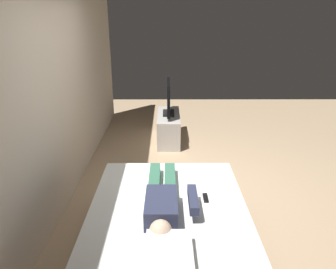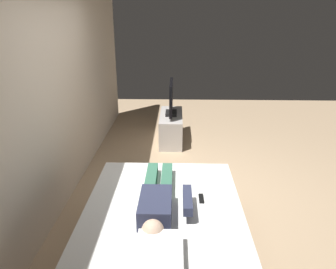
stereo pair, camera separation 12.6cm
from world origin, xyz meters
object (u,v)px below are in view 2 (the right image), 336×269
Objects in this scene: tv_stand at (171,127)px; tv at (171,99)px; person at (158,200)px; remote at (201,198)px; bed at (163,234)px; pillow at (159,257)px.

tv_stand is 1.25× the size of tv.
remote is (0.15, -0.40, -0.07)m from person.
remote is 0.17× the size of tv.
tv is at bearing -1.15° from person.
bed is 2.28× the size of tv.
person is (0.71, 0.05, 0.02)m from pillow.
bed is 4.18× the size of pillow.
tv_stand is 0.53m from tv.
person reaches higher than remote.
remote is (0.18, -0.36, 0.29)m from bed.
bed is 0.49m from remote.
tv_stand is at bearing 6.79° from remote.
remote is at bearing -22.45° from pillow.
pillow is 0.94m from remote.
remote is (0.86, -0.36, -0.05)m from pillow.
pillow is 0.38× the size of person.
bed is 3.07m from tv_stand.
remote is at bearing -173.21° from tv.
tv reaches higher than person.
pillow is 3.75m from tv.
pillow is 3.77m from tv_stand.
tv_stand is (3.07, -0.01, -0.01)m from bed.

